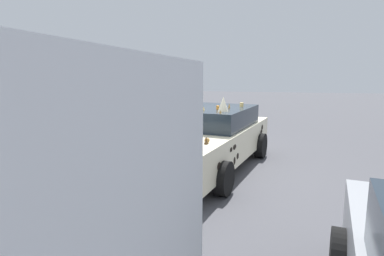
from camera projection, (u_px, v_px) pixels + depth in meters
name	position (u px, v px, depth m)	size (l,w,h in m)	color
ground_plane	(205.00, 168.00, 7.38)	(60.00, 60.00, 0.00)	#47474C
art_car_decorated	(206.00, 137.00, 7.33)	(4.86, 2.72, 1.64)	beige
parked_sedan_near_left	(98.00, 116.00, 10.75)	(4.59, 2.00, 1.42)	gray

